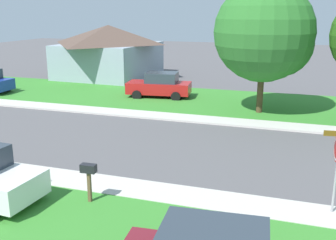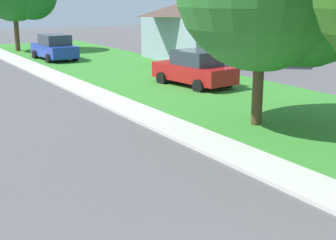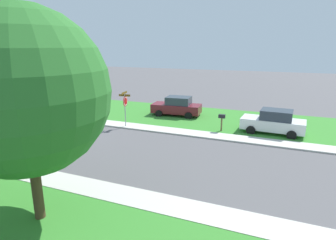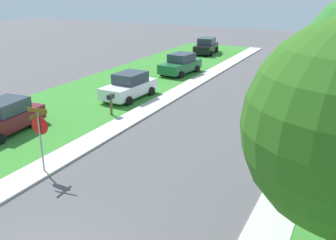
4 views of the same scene
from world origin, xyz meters
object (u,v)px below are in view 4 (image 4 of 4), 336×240
car_maroon_behind_trees (4,117)px  car_white_driveway_right (129,86)px  car_green_near_corner (181,64)px  stop_sign_far_corner (40,129)px  car_black_far_down_street (206,46)px  mailbox (111,100)px

car_maroon_behind_trees → car_white_driveway_right: bearing=74.1°
car_green_near_corner → car_white_driveway_right: size_ratio=1.02×
car_maroon_behind_trees → stop_sign_far_corner: bearing=-26.0°
stop_sign_far_corner → car_white_driveway_right: stop_sign_far_corner is taller
car_green_near_corner → car_white_driveway_right: same height
stop_sign_far_corner → car_white_driveway_right: 10.95m
car_white_driveway_right → car_black_far_down_street: (-1.66, 18.31, 0.00)m
car_green_near_corner → mailbox: 11.71m
stop_sign_far_corner → mailbox: 7.32m
car_white_driveway_right → stop_sign_far_corner: bearing=-76.5°
car_maroon_behind_trees → car_black_far_down_street: same height
car_white_driveway_right → car_maroon_behind_trees: (-2.34, -8.22, 0.00)m
stop_sign_far_corner → car_white_driveway_right: bearing=103.5°
stop_sign_far_corner → car_green_near_corner: size_ratio=0.62×
stop_sign_far_corner → car_green_near_corner: 18.96m
car_maroon_behind_trees → mailbox: size_ratio=3.38×
stop_sign_far_corner → car_maroon_behind_trees: 5.53m
car_green_near_corner → mailbox: size_ratio=3.42×
car_black_far_down_street → car_white_driveway_right: bearing=-84.8°
car_white_driveway_right → car_black_far_down_street: 18.39m
car_green_near_corner → car_black_far_down_street: same height
car_green_near_corner → stop_sign_far_corner: bearing=-82.2°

